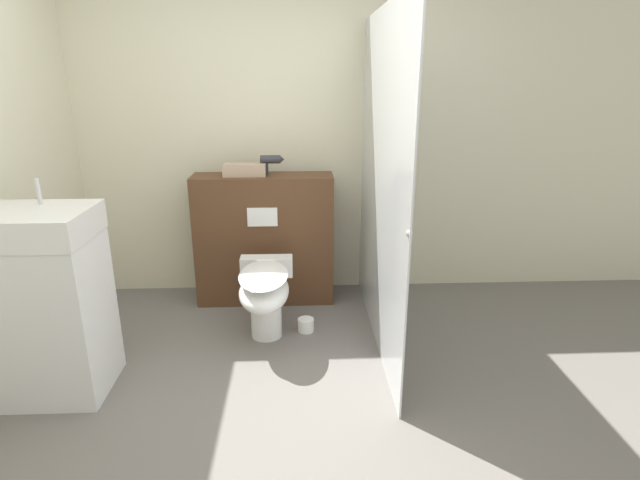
# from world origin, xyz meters

# --- Properties ---
(ground_plane) EXTENTS (12.00, 12.00, 0.00)m
(ground_plane) POSITION_xyz_m (0.00, 0.00, 0.00)
(ground_plane) COLOR slate
(wall_back) EXTENTS (8.00, 0.06, 2.50)m
(wall_back) POSITION_xyz_m (0.00, 1.87, 1.25)
(wall_back) COLOR beige
(wall_back) RESTS_ON ground_plane
(partition_panel) EXTENTS (1.05, 0.31, 1.00)m
(partition_panel) POSITION_xyz_m (-0.08, 1.60, 0.50)
(partition_panel) COLOR #51331E
(partition_panel) RESTS_ON ground_plane
(shower_glass) EXTENTS (0.04, 1.76, 2.10)m
(shower_glass) POSITION_xyz_m (0.70, 0.95, 1.05)
(shower_glass) COLOR silver
(shower_glass) RESTS_ON ground_plane
(toilet) EXTENTS (0.36, 0.65, 0.50)m
(toilet) POSITION_xyz_m (-0.04, 0.95, 0.34)
(toilet) COLOR white
(toilet) RESTS_ON ground_plane
(sink_vanity) EXTENTS (0.59, 0.49, 1.19)m
(sink_vanity) POSITION_xyz_m (-1.19, 0.43, 0.53)
(sink_vanity) COLOR white
(sink_vanity) RESTS_ON ground_plane
(hair_drier) EXTENTS (0.18, 0.06, 0.15)m
(hair_drier) POSITION_xyz_m (-0.01, 1.61, 1.11)
(hair_drier) COLOR #2D2D33
(hair_drier) RESTS_ON partition_panel
(folded_towel) EXTENTS (0.31, 0.12, 0.09)m
(folded_towel) POSITION_xyz_m (-0.21, 1.57, 1.05)
(folded_towel) COLOR tan
(folded_towel) RESTS_ON partition_panel
(spare_toilet_roll) EXTENTS (0.11, 0.11, 0.09)m
(spare_toilet_roll) POSITION_xyz_m (0.23, 1.04, 0.05)
(spare_toilet_roll) COLOR white
(spare_toilet_roll) RESTS_ON ground_plane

